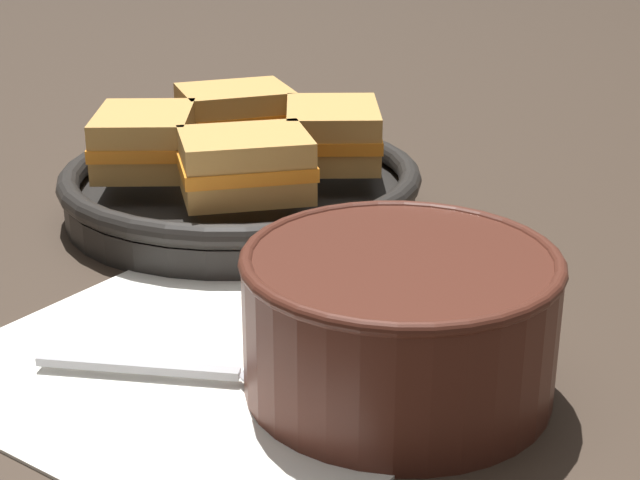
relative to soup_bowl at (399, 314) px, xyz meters
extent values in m
plane|color=#382B21|center=(-0.11, 0.03, -0.05)|extent=(4.00, 4.00, 0.00)
cube|color=white|center=(-0.10, -0.04, -0.04)|extent=(0.31, 0.27, 0.00)
cylinder|color=#4C2319|center=(0.00, 0.00, -0.01)|extent=(0.17, 0.17, 0.08)
cylinder|color=orange|center=(0.00, 0.00, 0.02)|extent=(0.15, 0.15, 0.01)
torus|color=#4C2319|center=(0.00, 0.00, 0.03)|extent=(0.17, 0.17, 0.01)
cube|color=#B7B7BC|center=(-0.13, -0.06, -0.04)|extent=(0.11, 0.05, 0.01)
ellipsoid|color=#B7B7BC|center=(-0.05, -0.03, -0.04)|extent=(0.06, 0.04, 0.01)
cylinder|color=black|center=(-0.23, 0.20, -0.03)|extent=(0.28, 0.28, 0.02)
torus|color=black|center=(-0.23, 0.20, -0.01)|extent=(0.29, 0.29, 0.02)
cube|color=black|center=(-0.35, 0.36, -0.02)|extent=(0.10, 0.12, 0.01)
cube|color=#C18E47|center=(-0.18, 0.14, 0.00)|extent=(0.12, 0.12, 0.02)
cube|color=orange|center=(-0.18, 0.14, 0.02)|extent=(0.12, 0.12, 0.01)
cube|color=#C18E47|center=(-0.18, 0.14, 0.03)|extent=(0.12, 0.12, 0.02)
cube|color=#C18E47|center=(-0.17, 0.24, 0.00)|extent=(0.11, 0.12, 0.02)
cube|color=orange|center=(-0.17, 0.24, 0.02)|extent=(0.11, 0.12, 0.01)
cube|color=#C18E47|center=(-0.17, 0.24, 0.03)|extent=(0.11, 0.12, 0.02)
cube|color=#C18E47|center=(-0.27, 0.26, 0.00)|extent=(0.12, 0.12, 0.02)
cube|color=orange|center=(-0.27, 0.26, 0.02)|extent=(0.12, 0.12, 0.01)
cube|color=#C18E47|center=(-0.27, 0.26, 0.03)|extent=(0.12, 0.12, 0.02)
cube|color=#C18E47|center=(-0.29, 0.16, 0.00)|extent=(0.11, 0.12, 0.02)
cube|color=orange|center=(-0.29, 0.16, 0.02)|extent=(0.11, 0.12, 0.01)
cube|color=#C18E47|center=(-0.29, 0.16, 0.03)|extent=(0.11, 0.12, 0.02)
camera|label=1|loc=(0.19, -0.44, 0.23)|focal=55.00mm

